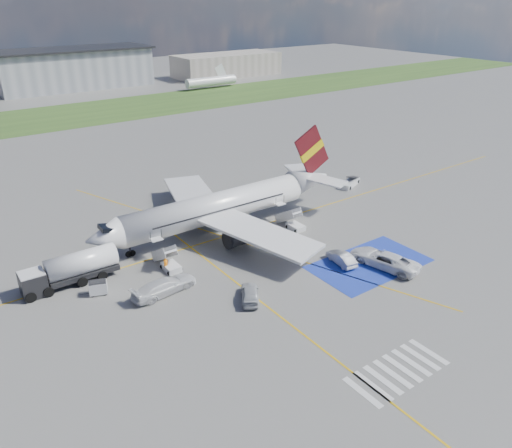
# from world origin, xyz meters

# --- Properties ---
(ground) EXTENTS (400.00, 400.00, 0.00)m
(ground) POSITION_xyz_m (0.00, 0.00, 0.00)
(ground) COLOR #60605E
(ground) RESTS_ON ground
(grass_strip) EXTENTS (400.00, 30.00, 0.01)m
(grass_strip) POSITION_xyz_m (0.00, 95.00, 0.01)
(grass_strip) COLOR #2D4C1E
(grass_strip) RESTS_ON ground
(taxiway_line_main) EXTENTS (120.00, 0.20, 0.01)m
(taxiway_line_main) POSITION_xyz_m (0.00, 12.00, 0.01)
(taxiway_line_main) COLOR gold
(taxiway_line_main) RESTS_ON ground
(taxiway_line_cross) EXTENTS (0.20, 60.00, 0.01)m
(taxiway_line_cross) POSITION_xyz_m (-5.00, -10.00, 0.01)
(taxiway_line_cross) COLOR gold
(taxiway_line_cross) RESTS_ON ground
(taxiway_line_diag) EXTENTS (20.71, 56.45, 0.01)m
(taxiway_line_diag) POSITION_xyz_m (0.00, 12.00, 0.01)
(taxiway_line_diag) COLOR gold
(taxiway_line_diag) RESTS_ON ground
(staging_box) EXTENTS (14.00, 8.00, 0.01)m
(staging_box) POSITION_xyz_m (10.00, -4.00, 0.01)
(staging_box) COLOR #1B33A7
(staging_box) RESTS_ON ground
(crosswalk) EXTENTS (9.00, 4.00, 0.01)m
(crosswalk) POSITION_xyz_m (-1.80, -18.00, 0.01)
(crosswalk) COLOR silver
(crosswalk) RESTS_ON ground
(terminal_centre) EXTENTS (48.00, 18.00, 12.00)m
(terminal_centre) POSITION_xyz_m (20.00, 135.00, 6.00)
(terminal_centre) COLOR gray
(terminal_centre) RESTS_ON ground
(terminal_east) EXTENTS (40.00, 16.00, 8.00)m
(terminal_east) POSITION_xyz_m (75.00, 128.00, 4.00)
(terminal_east) COLOR gray
(terminal_east) RESTS_ON ground
(airliner) EXTENTS (36.81, 32.95, 11.92)m
(airliner) POSITION_xyz_m (1.51, 14.00, 3.39)
(airliner) COLOR silver
(airliner) RESTS_ON ground
(airstairs_fwd) EXTENTS (1.90, 5.20, 3.60)m
(airstairs_fwd) POSITION_xyz_m (-9.50, 8.70, 0.62)
(airstairs_fwd) COLOR silver
(airstairs_fwd) RESTS_ON ground
(airstairs_aft) EXTENTS (1.90, 5.20, 3.60)m
(airstairs_aft) POSITION_xyz_m (9.00, 8.70, 0.62)
(airstairs_aft) COLOR silver
(airstairs_aft) RESTS_ON ground
(fuel_tanker) EXTENTS (10.20, 2.97, 3.47)m
(fuel_tanker) POSITION_xyz_m (-19.58, 11.95, 1.46)
(fuel_tanker) COLOR black
(fuel_tanker) RESTS_ON ground
(gpu_cart) EXTENTS (2.09, 1.69, 1.52)m
(gpu_cart) POSITION_xyz_m (-18.00, 8.21, 0.68)
(gpu_cart) COLOR silver
(gpu_cart) RESTS_ON ground
(belt_loader) EXTENTS (5.44, 3.51, 1.59)m
(belt_loader) POSITION_xyz_m (26.94, 15.88, 0.40)
(belt_loader) COLOR silver
(belt_loader) RESTS_ON ground
(car_silver_a) EXTENTS (3.91, 4.73, 1.52)m
(car_silver_a) POSITION_xyz_m (-5.69, -2.00, 0.76)
(car_silver_a) COLOR #B0B3B8
(car_silver_a) RESTS_ON ground
(car_silver_b) EXTENTS (2.19, 4.57, 1.45)m
(car_silver_b) POSITION_xyz_m (7.36, -2.03, 0.72)
(car_silver_b) COLOR #AFB1B6
(car_silver_b) RESTS_ON ground
(van_white_a) EXTENTS (4.17, 6.75, 2.35)m
(van_white_a) POSITION_xyz_m (10.92, -5.35, 1.18)
(van_white_a) COLOR white
(van_white_a) RESTS_ON ground
(van_white_b) EXTENTS (5.73, 2.86, 2.16)m
(van_white_b) POSITION_xyz_m (-12.25, 4.35, 1.08)
(van_white_b) COLOR silver
(van_white_b) RESTS_ON ground
(crew_fwd) EXTENTS (0.75, 0.61, 1.78)m
(crew_fwd) POSITION_xyz_m (-10.04, 8.43, 0.89)
(crew_fwd) COLOR orange
(crew_fwd) RESTS_ON ground
(crew_nose) EXTENTS (1.16, 1.13, 1.88)m
(crew_nose) POSITION_xyz_m (-14.88, 14.40, 0.94)
(crew_nose) COLOR orange
(crew_nose) RESTS_ON ground
(crew_aft) EXTENTS (0.96, 1.11, 1.79)m
(crew_aft) POSITION_xyz_m (4.12, 5.74, 0.90)
(crew_aft) COLOR orange
(crew_aft) RESTS_ON ground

